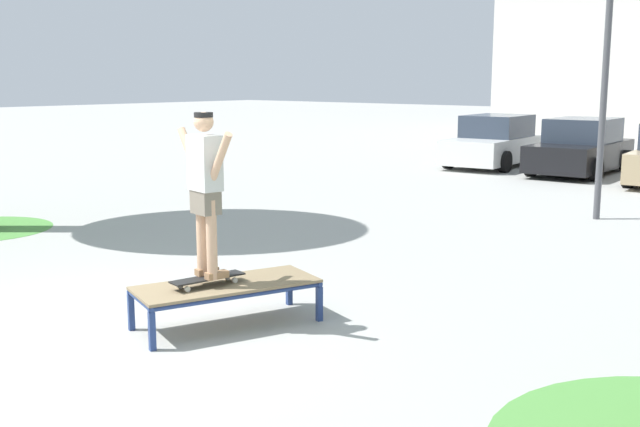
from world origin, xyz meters
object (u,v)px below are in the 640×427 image
skateboard (208,279)px  light_post (610,6)px  skater (205,183)px  car_white (495,143)px  skate_box (226,287)px  car_black (581,148)px

skateboard → light_post: 9.50m
skater → car_white: size_ratio=0.39×
car_white → light_post: 9.25m
light_post → skateboard: bearing=-94.0°
skate_box → car_black: (-2.44, 15.18, 0.28)m
skate_box → skater: size_ratio=1.21×
skate_box → car_white: bearing=108.4°
car_white → car_black: 2.65m
skater → car_black: size_ratio=0.39×
skateboard → car_black: size_ratio=0.19×
skate_box → light_post: (0.55, 8.69, 3.41)m
car_white → car_black: bearing=-2.9°
car_black → light_post: (2.99, -6.49, 3.13)m
car_black → skate_box: bearing=-80.9°
car_black → light_post: size_ratio=0.74×
skate_box → skateboard: bearing=-109.5°
skate_box → light_post: size_ratio=0.35×
skater → car_white: skater is taller
car_white → car_black: (2.65, -0.13, 0.00)m
skate_box → skater: (-0.07, -0.19, 1.12)m
skate_box → skater: bearing=-109.5°
skater → car_black: bearing=98.8°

